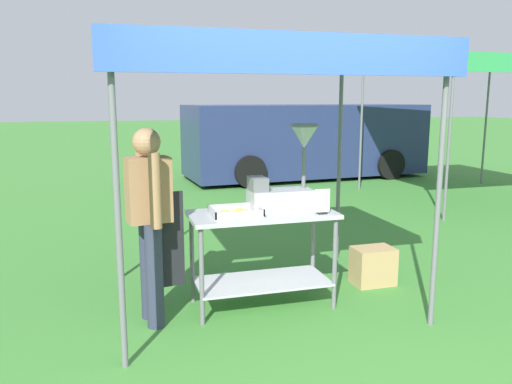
{
  "coord_description": "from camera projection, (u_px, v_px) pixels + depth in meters",
  "views": [
    {
      "loc": [
        -1.29,
        -2.92,
        1.84
      ],
      "look_at": [
        -0.04,
        1.43,
        1.0
      ],
      "focal_mm": 35.77,
      "sensor_mm": 36.0,
      "label": 1
    }
  ],
  "objects": [
    {
      "name": "ground_plane",
      "position": [
        188.0,
        202.0,
        9.12
      ],
      "size": [
        70.0,
        70.0,
        0.0
      ],
      "primitive_type": "plane",
      "color": "#3D7F33"
    },
    {
      "name": "donut_tray",
      "position": [
        236.0,
        213.0,
        4.32
      ],
      "size": [
        0.42,
        0.33,
        0.07
      ],
      "color": "#B7B7BC",
      "rests_on": "donut_cart"
    },
    {
      "name": "neighbour_tent",
      "position": [
        478.0,
        65.0,
        8.99
      ],
      "size": [
        3.16,
        2.97,
        2.49
      ],
      "color": "slate",
      "rests_on": "ground"
    },
    {
      "name": "donut_cart",
      "position": [
        262.0,
        239.0,
        4.48
      ],
      "size": [
        1.27,
        0.6,
        0.86
      ],
      "color": "#B7B7BC",
      "rests_on": "ground"
    },
    {
      "name": "donut_fryer",
      "position": [
        285.0,
        181.0,
        4.54
      ],
      "size": [
        0.62,
        0.28,
        0.76
      ],
      "color": "#B7B7BC",
      "rests_on": "donut_cart"
    },
    {
      "name": "supply_crate",
      "position": [
        373.0,
        266.0,
        5.09
      ],
      "size": [
        0.4,
        0.28,
        0.37
      ],
      "color": "tan",
      "rests_on": "ground"
    },
    {
      "name": "menu_sign",
      "position": [
        322.0,
        204.0,
        4.37
      ],
      "size": [
        0.13,
        0.05,
        0.22
      ],
      "color": "black",
      "rests_on": "donut_cart"
    },
    {
      "name": "vendor",
      "position": [
        150.0,
        216.0,
        4.09
      ],
      "size": [
        0.46,
        0.54,
        1.61
      ],
      "color": "#2D3347",
      "rests_on": "ground"
    },
    {
      "name": "van_navy",
      "position": [
        305.0,
        140.0,
        11.9
      ],
      "size": [
        5.62,
        2.38,
        1.69
      ],
      "color": "navy",
      "rests_on": "ground"
    },
    {
      "name": "stall_canopy",
      "position": [
        259.0,
        57.0,
        4.29
      ],
      "size": [
        2.64,
        2.03,
        2.27
      ],
      "color": "slate",
      "rests_on": "ground"
    }
  ]
}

